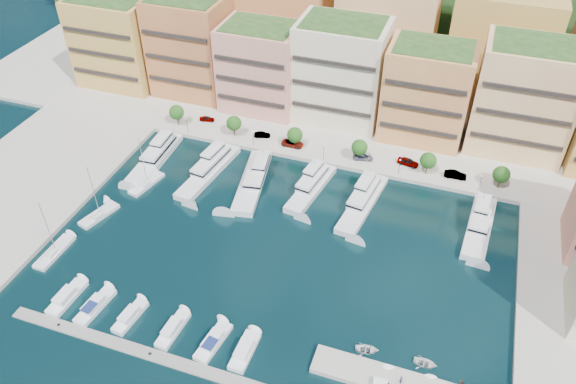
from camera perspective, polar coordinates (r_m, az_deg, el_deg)
name	(u,v)px	position (r m, az deg, el deg)	size (l,w,h in m)	color
ground	(279,250)	(112.62, -0.90, -5.91)	(400.00, 400.00, 0.00)	black
north_quay	(354,101)	(160.45, 6.72, 9.16)	(220.00, 64.00, 2.00)	#9E998E
hillside	(388,34)	(202.82, 10.10, 15.53)	(240.00, 40.00, 58.00)	#1F3D19
south_pontoon	(199,370)	(96.43, -9.01, -17.47)	(72.00, 2.20, 0.35)	gray
apartment_0	(117,41)	(169.29, -16.94, 14.49)	(22.00, 16.50, 24.80)	#C08546
apartment_1	(191,46)	(159.36, -9.82, 14.44)	(20.00, 16.50, 26.80)	#C37A41
apartment_2	(261,67)	(150.31, -2.78, 12.54)	(20.00, 15.50, 22.80)	#E08A7D
apartment_3	(341,71)	(145.64, 5.39, 12.15)	(22.00, 16.50, 25.80)	beige
apartment_4	(427,92)	(141.51, 13.91, 9.81)	(20.00, 15.50, 23.80)	#E2A054
apartment_5	(524,98)	(143.10, 22.87, 8.80)	(22.00, 16.50, 26.80)	#F2CB80
backblock_0	(191,6)	(181.43, -9.85, 18.15)	(26.00, 18.00, 30.00)	beige
backblock_1	(284,18)	(169.88, -0.41, 17.22)	(26.00, 18.00, 30.00)	#E2A054
backblock_2	(386,32)	(163.11, 9.97, 15.68)	(26.00, 18.00, 30.00)	#F2CB80
backblock_3	(499,48)	(161.71, 20.69, 13.54)	(26.00, 18.00, 30.00)	#C08546
tree_0	(177,112)	(147.84, -11.26, 7.95)	(3.80, 3.80, 5.65)	#473323
tree_1	(234,123)	(141.24, -5.51, 6.96)	(3.80, 3.80, 5.65)	#473323
tree_2	(295,135)	(136.22, 0.70, 5.82)	(3.80, 3.80, 5.65)	#473323
tree_3	(359,147)	(132.94, 7.27, 4.52)	(3.80, 3.80, 5.65)	#473323
tree_4	(428,161)	(131.53, 14.05, 3.12)	(3.80, 3.80, 5.65)	#473323
tree_5	(501,175)	(132.07, 20.86, 1.67)	(3.80, 3.80, 5.65)	#473323
lamppost_0	(187,123)	(144.85, -10.24, 6.95)	(0.30, 0.30, 4.20)	black
lamppost_1	(253,136)	(137.90, -3.57, 5.74)	(0.30, 0.30, 4.20)	black
lamppost_2	(324,149)	(133.03, 3.66, 4.33)	(0.30, 0.30, 4.20)	black
lamppost_3	(400,164)	(130.49, 11.27, 2.78)	(0.30, 0.30, 4.20)	black
lamppost_4	(481,180)	(130.41, 19.01, 1.14)	(0.30, 0.30, 4.20)	black
yacht_0	(156,155)	(138.98, -13.22, 3.64)	(5.55, 21.48, 7.30)	silver
yacht_1	(210,169)	(132.41, -7.93, 2.34)	(7.07, 22.74, 7.30)	silver
yacht_2	(254,178)	(128.45, -3.51, 1.43)	(8.70, 23.04, 7.30)	silver
yacht_3	(312,185)	(126.23, 2.44, 0.69)	(7.09, 19.00, 7.30)	silver
yacht_4	(363,201)	(123.23, 7.66, -0.88)	(7.32, 21.79, 7.30)	silver
yacht_6	(480,223)	(123.16, 18.92, -3.02)	(5.94, 20.24, 7.30)	silver
cruiser_0	(67,298)	(111.19, -21.56, -9.96)	(3.23, 8.77, 2.55)	white
cruiser_1	(95,306)	(108.04, -19.02, -10.92)	(3.55, 9.00, 2.66)	white
cruiser_2	(130,317)	(104.70, -15.76, -12.10)	(3.25, 7.93, 2.55)	white
cruiser_3	(173,330)	(101.23, -11.64, -13.54)	(2.95, 8.24, 2.55)	white
cruiser_4	(213,342)	(98.56, -7.62, -14.86)	(3.81, 8.75, 2.66)	white
cruiser_5	(244,351)	(96.97, -4.44, -15.84)	(2.94, 7.92, 2.55)	white
sailboat_0	(54,253)	(120.89, -22.64, -5.70)	(3.02, 9.78, 13.20)	silver
sailboat_1	(99,215)	(126.31, -18.64, -2.26)	(5.28, 9.51, 13.20)	silver
sailboat_2	(147,184)	(131.89, -14.17, 0.79)	(4.71, 9.79, 13.20)	silver
tender_0	(367,350)	(97.97, 8.04, -15.56)	(2.82, 3.95, 0.82)	silver
tender_2	(425,363)	(98.19, 13.78, -16.55)	(2.78, 3.89, 0.81)	silver
car_0	(207,119)	(149.75, -8.22, 7.38)	(1.56, 3.89, 1.32)	gray
car_1	(262,135)	(141.99, -2.64, 5.82)	(1.41, 4.03, 1.33)	gray
car_2	(293,143)	(138.50, 0.48, 4.95)	(2.49, 5.39, 1.50)	gray
car_3	(363,157)	(135.11, 7.63, 3.54)	(1.96, 4.82, 1.40)	gray
car_4	(408,162)	(135.08, 12.09, 3.02)	(2.02, 5.03, 1.71)	gray
car_5	(455,175)	(133.72, 16.63, 1.69)	(1.75, 5.01, 1.65)	gray
person_0	(401,380)	(93.88, 11.40, -18.21)	(0.63, 0.42, 1.74)	#25274A
person_1	(460,384)	(95.54, 17.12, -18.14)	(0.95, 0.74, 1.95)	#4E3B2F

